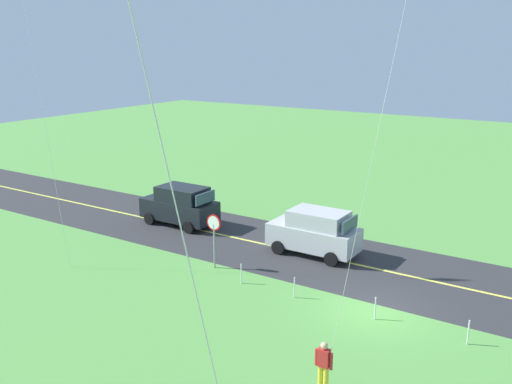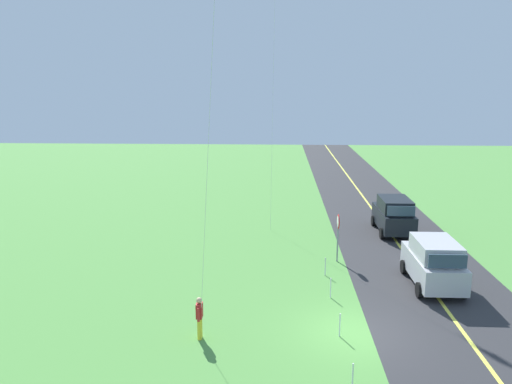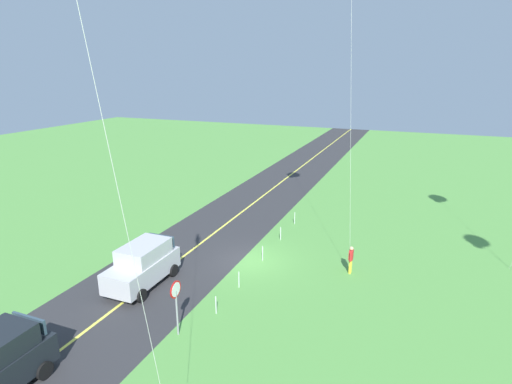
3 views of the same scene
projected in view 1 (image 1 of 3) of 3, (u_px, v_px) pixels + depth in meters
name	position (u px, v px, depth m)	size (l,w,h in m)	color
ground_plane	(374.00, 311.00, 22.12)	(120.00, 120.00, 0.10)	#549342
asphalt_road	(407.00, 276.00, 25.36)	(120.00, 7.00, 0.00)	#2D2D30
road_centre_stripe	(407.00, 276.00, 25.36)	(120.00, 0.16, 0.00)	#E5E04C
car_suv_foreground	(315.00, 232.00, 27.65)	(4.40, 2.12, 2.24)	#B7B7BC
car_parked_east_near	(180.00, 205.00, 32.19)	(4.40, 2.12, 2.24)	black
stop_sign	(214.00, 231.00, 25.82)	(0.76, 0.08, 2.56)	gray
person_adult_near	(324.00, 365.00, 16.79)	(0.58, 0.22, 1.60)	yellow
fence_post_1	(468.00, 332.00, 19.50)	(0.05, 0.05, 0.90)	silver
fence_post_2	(375.00, 308.00, 21.27)	(0.05, 0.05, 0.90)	silver
fence_post_3	(294.00, 287.00, 23.08)	(0.05, 0.05, 0.90)	silver
fence_post_4	(241.00, 274.00, 24.45)	(0.05, 0.05, 0.90)	silver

